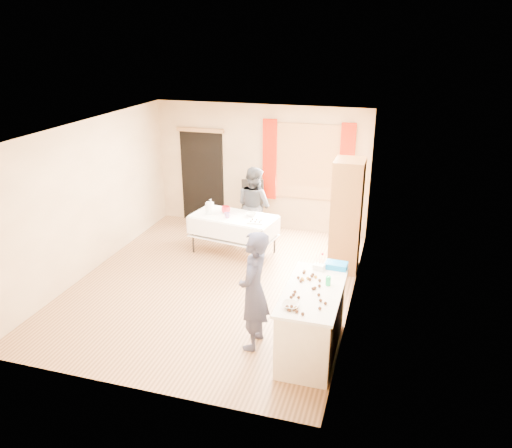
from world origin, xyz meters
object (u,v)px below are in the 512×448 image
(party_table, at_px, (234,231))
(woman, at_px, (254,205))
(cabinet, at_px, (346,216))
(girl, at_px, (254,291))
(counter, at_px, (312,321))
(chair, at_px, (252,218))

(party_table, bearing_deg, woman, 79.83)
(cabinet, bearing_deg, party_table, 177.88)
(cabinet, distance_m, girl, 2.82)
(cabinet, relative_size, girl, 1.21)
(counter, xyz_separation_m, girl, (-0.76, -0.08, 0.37))
(girl, xyz_separation_m, woman, (-1.01, 3.37, -0.05))
(chair, bearing_deg, counter, -73.55)
(cabinet, height_order, girl, cabinet)
(counter, xyz_separation_m, party_table, (-1.98, 2.67, -0.01))
(counter, bearing_deg, party_table, 126.59)
(party_table, height_order, woman, woman)
(cabinet, xyz_separation_m, chair, (-2.05, 1.15, -0.66))
(cabinet, distance_m, party_table, 2.15)
(girl, relative_size, woman, 1.06)
(woman, bearing_deg, party_table, 99.19)
(girl, distance_m, woman, 3.52)
(cabinet, xyz_separation_m, counter, (-0.10, -2.59, -0.54))
(party_table, height_order, chair, chair)
(woman, bearing_deg, girl, 135.00)
(counter, relative_size, girl, 0.93)
(girl, bearing_deg, chair, -162.53)
(woman, bearing_deg, counter, 146.64)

